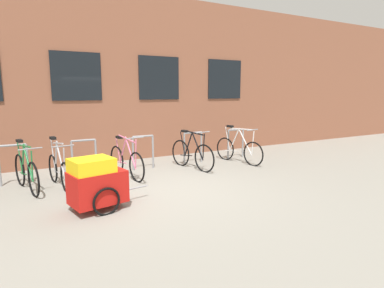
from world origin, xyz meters
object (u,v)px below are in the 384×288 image
at_px(bicycle_white, 239,149).
at_px(bicycle_green, 26,172).
at_px(bicycle_black, 192,154).
at_px(bicycle_pink, 126,161).
at_px(bike_trailer, 96,183).
at_px(bicycle_silver, 59,170).

distance_m(bicycle_white, bicycle_green, 5.48).
bearing_deg(bicycle_black, bicycle_pink, 179.91).
distance_m(bicycle_white, bicycle_pink, 3.34).
xyz_separation_m(bicycle_black, bike_trailer, (-2.89, -1.87, 0.09)).
relative_size(bicycle_black, bicycle_green, 0.98).
distance_m(bicycle_silver, bike_trailer, 1.85).
xyz_separation_m(bicycle_pink, bike_trailer, (-1.10, -1.87, 0.10)).
xyz_separation_m(bicycle_silver, bike_trailer, (0.42, -1.80, 0.11)).
xyz_separation_m(bicycle_black, bicycle_green, (-3.94, -0.05, -0.01)).
bearing_deg(bicycle_white, bicycle_green, -179.46).
height_order(bicycle_silver, bike_trailer, bicycle_silver).
bearing_deg(bicycle_green, bicycle_white, 0.54).
bearing_deg(bicycle_black, bike_trailer, -147.16).
bearing_deg(bike_trailer, bicycle_silver, 103.20).
relative_size(bicycle_pink, bike_trailer, 1.17).
height_order(bicycle_green, bike_trailer, bicycle_green).
xyz_separation_m(bicycle_silver, bicycle_green, (-0.63, 0.02, 0.02)).
bearing_deg(bicycle_pink, bike_trailer, -120.37).
distance_m(bicycle_silver, bicycle_green, 0.63).
bearing_deg(bicycle_green, bicycle_pink, 1.39).
bearing_deg(bicycle_silver, bicycle_white, 0.83).
distance_m(bicycle_pink, bike_trailer, 2.17).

